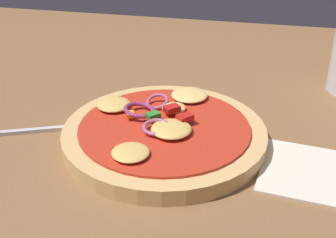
# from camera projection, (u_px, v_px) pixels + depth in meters

# --- Properties ---
(dining_table) EXTENTS (1.38, 0.96, 0.04)m
(dining_table) POSITION_uv_depth(u_px,v_px,m) (144.00, 149.00, 0.56)
(dining_table) COLOR brown
(dining_table) RESTS_ON ground
(pizza) EXTENTS (0.24, 0.24, 0.03)m
(pizza) POSITION_uv_depth(u_px,v_px,m) (164.00, 133.00, 0.54)
(pizza) COLOR tan
(pizza) RESTS_ON dining_table
(fork) EXTENTS (0.17, 0.08, 0.01)m
(fork) POSITION_uv_depth(u_px,v_px,m) (43.00, 130.00, 0.56)
(fork) COLOR silver
(fork) RESTS_ON dining_table
(napkin) EXTENTS (0.15, 0.12, 0.00)m
(napkin) POSITION_uv_depth(u_px,v_px,m) (329.00, 176.00, 0.48)
(napkin) COLOR silver
(napkin) RESTS_ON dining_table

